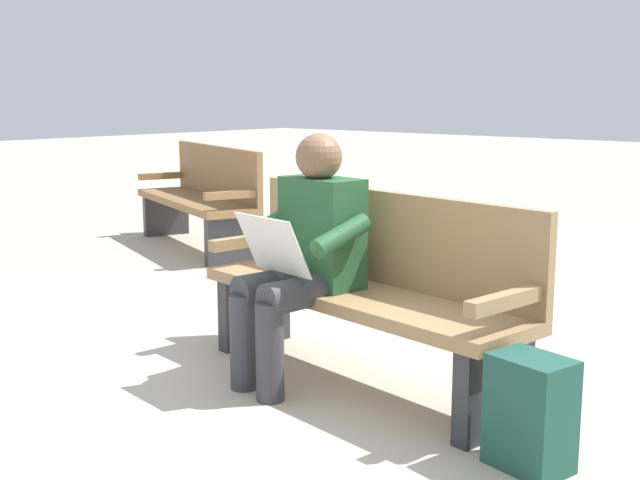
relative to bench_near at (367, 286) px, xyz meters
name	(u,v)px	position (x,y,z in m)	size (l,w,h in m)	color
ground_plane	(356,382)	(0.01, 0.07, -0.46)	(40.00, 40.00, 0.00)	#B7AD99
bench_near	(367,286)	(0.00, 0.00, 0.00)	(1.84, 0.69, 0.90)	#9E7A51
person_seated	(304,252)	(0.21, 0.21, 0.17)	(0.60, 0.60, 1.18)	#23512D
backpack	(532,414)	(-1.04, 0.34, -0.25)	(0.32, 0.29, 0.43)	#1E4C42
bench_far	(202,196)	(3.21, -1.70, 0.00)	(1.86, 1.04, 0.90)	olive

